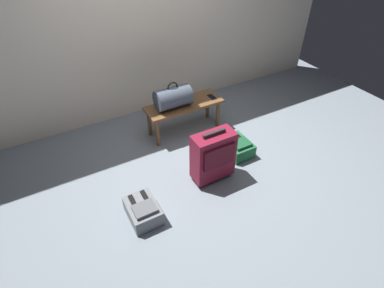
{
  "coord_description": "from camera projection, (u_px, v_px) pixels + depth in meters",
  "views": [
    {
      "loc": [
        -1.28,
        -2.11,
        2.41
      ],
      "look_at": [
        0.01,
        0.23,
        0.25
      ],
      "focal_mm": 28.1,
      "sensor_mm": 36.0,
      "label": 1
    }
  ],
  "objects": [
    {
      "name": "back_wall",
      "position": [
        136.0,
        8.0,
        3.64
      ],
      "size": [
        6.0,
        0.1,
        2.8
      ],
      "primitive_type": "cube",
      "color": "silver",
      "rests_on": "ground"
    },
    {
      "name": "cell_phone",
      "position": [
        212.0,
        97.0,
        3.93
      ],
      "size": [
        0.07,
        0.14,
        0.01
      ],
      "color": "#191E4C",
      "rests_on": "bench"
    },
    {
      "name": "duffel_bag_slate",
      "position": [
        173.0,
        97.0,
        3.67
      ],
      "size": [
        0.44,
        0.26,
        0.34
      ],
      "color": "#475160",
      "rests_on": "bench"
    },
    {
      "name": "backpack_grey",
      "position": [
        143.0,
        211.0,
        2.89
      ],
      "size": [
        0.28,
        0.38,
        0.21
      ],
      "color": "slate",
      "rests_on": "ground"
    },
    {
      "name": "bench",
      "position": [
        184.0,
        108.0,
        3.85
      ],
      "size": [
        1.0,
        0.36,
        0.41
      ],
      "color": "brown",
      "rests_on": "ground"
    },
    {
      "name": "backpack_green",
      "position": [
        237.0,
        147.0,
        3.64
      ],
      "size": [
        0.28,
        0.38,
        0.21
      ],
      "color": "#1E6038",
      "rests_on": "ground"
    },
    {
      "name": "suitcase_upright_burgundy",
      "position": [
        213.0,
        156.0,
        3.16
      ],
      "size": [
        0.45,
        0.24,
        0.63
      ],
      "color": "maroon",
      "rests_on": "ground"
    },
    {
      "name": "ground_plane",
      "position": [
        201.0,
        172.0,
        3.43
      ],
      "size": [
        6.6,
        6.6,
        0.0
      ],
      "primitive_type": "plane",
      "color": "slate"
    }
  ]
}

